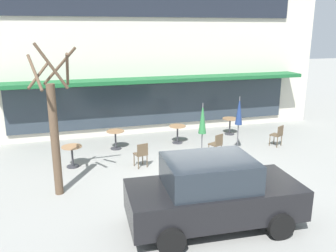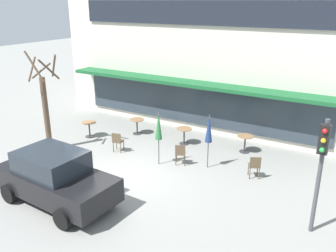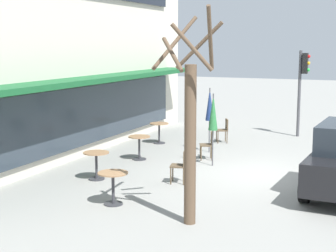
{
  "view_description": "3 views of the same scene",
  "coord_description": "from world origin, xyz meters",
  "px_view_note": "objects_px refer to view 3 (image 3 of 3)",
  "views": [
    {
      "loc": [
        -4.09,
        -9.62,
        4.7
      ],
      "look_at": [
        -0.23,
        3.35,
        1.0
      ],
      "focal_mm": 38.0,
      "sensor_mm": 36.0,
      "label": 1
    },
    {
      "loc": [
        7.57,
        -9.35,
        6.29
      ],
      "look_at": [
        0.31,
        2.86,
        1.24
      ],
      "focal_mm": 38.0,
      "sensor_mm": 36.0,
      "label": 2
    },
    {
      "loc": [
        -13.92,
        -3.14,
        3.67
      ],
      "look_at": [
        -0.25,
        2.83,
        1.27
      ],
      "focal_mm": 55.0,
      "sensor_mm": 36.0,
      "label": 3
    }
  ],
  "objects_px": {
    "cafe_table_streetside": "(139,144)",
    "street_tree": "(190,128)",
    "patio_umbrella_green_folded": "(210,105)",
    "cafe_chair_2": "(209,143)",
    "cafe_chair_1": "(224,129)",
    "cafe_table_near_wall": "(113,183)",
    "cafe_table_mid_patio": "(159,130)",
    "cafe_table_by_tree": "(96,161)",
    "traffic_light_pole": "(302,79)",
    "patio_umbrella_cream_folded": "(213,113)",
    "cafe_chair_0": "(181,164)"
  },
  "relations": [
    {
      "from": "traffic_light_pole",
      "to": "patio_umbrella_green_folded",
      "type": "bearing_deg",
      "value": 151.49
    },
    {
      "from": "cafe_chair_1",
      "to": "cafe_table_streetside",
      "type": "bearing_deg",
      "value": 157.25
    },
    {
      "from": "cafe_table_by_tree",
      "to": "cafe_table_near_wall",
      "type": "bearing_deg",
      "value": -139.09
    },
    {
      "from": "patio_umbrella_cream_folded",
      "to": "street_tree",
      "type": "height_order",
      "value": "street_tree"
    },
    {
      "from": "cafe_table_streetside",
      "to": "cafe_chair_2",
      "type": "height_order",
      "value": "cafe_chair_2"
    },
    {
      "from": "cafe_table_by_tree",
      "to": "patio_umbrella_green_folded",
      "type": "relative_size",
      "value": 0.35
    },
    {
      "from": "patio_umbrella_green_folded",
      "to": "cafe_chair_2",
      "type": "xyz_separation_m",
      "value": [
        -1.05,
        -0.34,
        -1.1
      ]
    },
    {
      "from": "cafe_chair_0",
      "to": "street_tree",
      "type": "height_order",
      "value": "street_tree"
    },
    {
      "from": "cafe_chair_0",
      "to": "patio_umbrella_green_folded",
      "type": "bearing_deg",
      "value": 8.51
    },
    {
      "from": "cafe_chair_2",
      "to": "cafe_table_streetside",
      "type": "bearing_deg",
      "value": 114.33
    },
    {
      "from": "cafe_table_near_wall",
      "to": "patio_umbrella_green_folded",
      "type": "relative_size",
      "value": 0.35
    },
    {
      "from": "patio_umbrella_green_folded",
      "to": "patio_umbrella_cream_folded",
      "type": "bearing_deg",
      "value": -157.97
    },
    {
      "from": "cafe_table_near_wall",
      "to": "cafe_table_streetside",
      "type": "height_order",
      "value": "same"
    },
    {
      "from": "cafe_table_near_wall",
      "to": "patio_umbrella_cream_folded",
      "type": "distance_m",
      "value": 4.74
    },
    {
      "from": "patio_umbrella_green_folded",
      "to": "cafe_chair_1",
      "type": "distance_m",
      "value": 2.17
    },
    {
      "from": "cafe_table_by_tree",
      "to": "street_tree",
      "type": "distance_m",
      "value": 4.45
    },
    {
      "from": "cafe_table_streetside",
      "to": "street_tree",
      "type": "distance_m",
      "value": 6.2
    },
    {
      "from": "street_tree",
      "to": "patio_umbrella_green_folded",
      "type": "bearing_deg",
      "value": 15.81
    },
    {
      "from": "cafe_table_streetside",
      "to": "patio_umbrella_cream_folded",
      "type": "relative_size",
      "value": 0.35
    },
    {
      "from": "cafe_table_by_tree",
      "to": "cafe_chair_1",
      "type": "distance_m",
      "value": 6.65
    },
    {
      "from": "cafe_table_near_wall",
      "to": "cafe_table_streetside",
      "type": "xyz_separation_m",
      "value": [
        4.38,
        1.54,
        0.0
      ]
    },
    {
      "from": "cafe_chair_2",
      "to": "street_tree",
      "type": "distance_m",
      "value": 6.14
    },
    {
      "from": "cafe_table_by_tree",
      "to": "cafe_chair_1",
      "type": "height_order",
      "value": "cafe_chair_1"
    },
    {
      "from": "cafe_table_near_wall",
      "to": "patio_umbrella_green_folded",
      "type": "xyz_separation_m",
      "value": [
        6.34,
        -0.14,
        1.11
      ]
    },
    {
      "from": "patio_umbrella_green_folded",
      "to": "street_tree",
      "type": "relative_size",
      "value": 0.5
    },
    {
      "from": "cafe_chair_1",
      "to": "cafe_chair_2",
      "type": "bearing_deg",
      "value": -172.05
    },
    {
      "from": "street_tree",
      "to": "cafe_table_mid_patio",
      "type": "bearing_deg",
      "value": 28.76
    },
    {
      "from": "cafe_table_by_tree",
      "to": "patio_umbrella_green_folded",
      "type": "distance_m",
      "value": 5.01
    },
    {
      "from": "cafe_table_near_wall",
      "to": "cafe_chair_0",
      "type": "distance_m",
      "value": 2.43
    },
    {
      "from": "cafe_chair_1",
      "to": "street_tree",
      "type": "bearing_deg",
      "value": -167.04
    },
    {
      "from": "cafe_table_near_wall",
      "to": "patio_umbrella_cream_folded",
      "type": "bearing_deg",
      "value": -10.92
    },
    {
      "from": "patio_umbrella_cream_folded",
      "to": "patio_umbrella_green_folded",
      "type": "bearing_deg",
      "value": 22.03
    },
    {
      "from": "cafe_table_near_wall",
      "to": "patio_umbrella_cream_folded",
      "type": "height_order",
      "value": "patio_umbrella_cream_folded"
    },
    {
      "from": "cafe_table_mid_patio",
      "to": "street_tree",
      "type": "xyz_separation_m",
      "value": [
        -7.55,
        -4.14,
        1.48
      ]
    },
    {
      "from": "cafe_table_near_wall",
      "to": "traffic_light_pole",
      "type": "height_order",
      "value": "traffic_light_pole"
    },
    {
      "from": "patio_umbrella_green_folded",
      "to": "cafe_table_streetside",
      "type": "bearing_deg",
      "value": 139.48
    },
    {
      "from": "cafe_chair_1",
      "to": "cafe_table_by_tree",
      "type": "bearing_deg",
      "value": 166.25
    },
    {
      "from": "cafe_chair_1",
      "to": "street_tree",
      "type": "height_order",
      "value": "street_tree"
    },
    {
      "from": "traffic_light_pole",
      "to": "cafe_table_by_tree",
      "type": "bearing_deg",
      "value": 155.85
    },
    {
      "from": "cafe_chair_0",
      "to": "cafe_chair_1",
      "type": "distance_m",
      "value": 5.93
    },
    {
      "from": "cafe_chair_2",
      "to": "cafe_chair_1",
      "type": "bearing_deg",
      "value": 7.95
    },
    {
      "from": "cafe_table_mid_patio",
      "to": "cafe_chair_2",
      "type": "height_order",
      "value": "cafe_chair_2"
    },
    {
      "from": "cafe_chair_1",
      "to": "traffic_light_pole",
      "type": "relative_size",
      "value": 0.26
    },
    {
      "from": "patio_umbrella_cream_folded",
      "to": "street_tree",
      "type": "distance_m",
      "value": 5.12
    },
    {
      "from": "cafe_table_near_wall",
      "to": "cafe_table_mid_patio",
      "type": "height_order",
      "value": "same"
    },
    {
      "from": "cafe_table_mid_patio",
      "to": "cafe_chair_1",
      "type": "xyz_separation_m",
      "value": [
        1.11,
        -2.15,
        0.01
      ]
    },
    {
      "from": "cafe_chair_1",
      "to": "street_tree",
      "type": "xyz_separation_m",
      "value": [
        -8.66,
        -1.99,
        1.47
      ]
    },
    {
      "from": "cafe_chair_0",
      "to": "traffic_light_pole",
      "type": "xyz_separation_m",
      "value": [
        8.33,
        -1.74,
        1.77
      ]
    },
    {
      "from": "cafe_table_near_wall",
      "to": "patio_umbrella_cream_folded",
      "type": "relative_size",
      "value": 0.35
    },
    {
      "from": "cafe_table_near_wall",
      "to": "cafe_table_mid_patio",
      "type": "bearing_deg",
      "value": 16.35
    }
  ]
}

